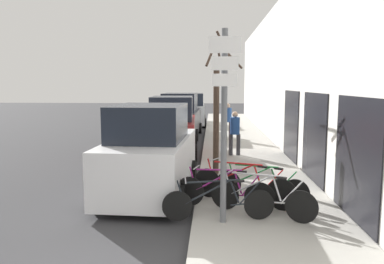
{
  "coord_description": "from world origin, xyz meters",
  "views": [
    {
      "loc": [
        1.39,
        -4.13,
        2.86
      ],
      "look_at": [
        0.9,
        4.7,
        1.72
      ],
      "focal_mm": 35.0,
      "sensor_mm": 36.0,
      "label": 1
    }
  ],
  "objects": [
    {
      "name": "street_tree",
      "position": [
        1.53,
        7.06,
        2.13
      ],
      "size": [
        1.18,
        1.56,
        4.25
      ],
      "color": "#3D2D23",
      "rests_on": "sidewalk_curb"
    },
    {
      "name": "building_facade",
      "position": [
        4.35,
        13.91,
        3.23
      ],
      "size": [
        0.23,
        32.0,
        6.5
      ],
      "color": "silver",
      "rests_on": "ground"
    },
    {
      "name": "ground_plane",
      "position": [
        0.0,
        11.2,
        0.0
      ],
      "size": [
        80.0,
        80.0,
        0.0
      ],
      "primitive_type": "plane",
      "color": "#333335"
    },
    {
      "name": "bicycle_4",
      "position": [
        2.52,
        4.38,
        0.52
      ],
      "size": [
        2.02,
        1.05,
        0.86
      ],
      "rotation": [
        0.0,
        0.0,
        1.1
      ],
      "color": "black",
      "rests_on": "sidewalk_curb"
    },
    {
      "name": "bicycle_2",
      "position": [
        1.65,
        3.78,
        0.54
      ],
      "size": [
        2.15,
        0.67,
        0.91
      ],
      "rotation": [
        0.0,
        0.0,
        1.32
      ],
      "color": "black",
      "rests_on": "sidewalk_curb"
    },
    {
      "name": "bicycle_1",
      "position": [
        2.4,
        3.4,
        0.54
      ],
      "size": [
        2.07,
        1.07,
        0.9
      ],
      "rotation": [
        0.0,
        0.0,
        1.1
      ],
      "color": "black",
      "rests_on": "sidewalk_curb"
    },
    {
      "name": "parked_car_3",
      "position": [
        -0.07,
        21.49,
        1.01
      ],
      "size": [
        2.11,
        4.3,
        2.22
      ],
      "rotation": [
        0.0,
        0.0,
        0.04
      ],
      "color": "#B2B7BC",
      "rests_on": "ground"
    },
    {
      "name": "pedestrian_near",
      "position": [
        2.24,
        10.03,
        1.12
      ],
      "size": [
        0.44,
        0.37,
        1.67
      ],
      "rotation": [
        0.0,
        0.0,
        3.16
      ],
      "color": "#333338",
      "rests_on": "sidewalk_curb"
    },
    {
      "name": "sidewalk_curb",
      "position": [
        2.6,
        14.0,
        0.07
      ],
      "size": [
        3.2,
        32.0,
        0.15
      ],
      "color": "#9E9B93",
      "rests_on": "ground"
    },
    {
      "name": "bicycle_0",
      "position": [
        1.52,
        3.1,
        0.52
      ],
      "size": [
        2.24,
        0.44,
        0.84
      ],
      "rotation": [
        0.0,
        0.0,
        1.67
      ],
      "color": "black",
      "rests_on": "sidewalk_curb"
    },
    {
      "name": "pedestrian_far",
      "position": [
        2.13,
        14.19,
        1.17
      ],
      "size": [
        0.45,
        0.39,
        1.77
      ],
      "rotation": [
        0.0,
        0.0,
        2.8
      ],
      "color": "#4C3D2D",
      "rests_on": "sidewalk_curb"
    },
    {
      "name": "signpost",
      "position": [
        1.61,
        2.99,
        2.19
      ],
      "size": [
        0.6,
        0.14,
        3.73
      ],
      "color": "#595B60",
      "rests_on": "sidewalk_curb"
    },
    {
      "name": "parked_car_1",
      "position": [
        -0.19,
        10.59,
        1.07
      ],
      "size": [
        2.09,
        4.3,
        2.37
      ],
      "rotation": [
        0.0,
        0.0,
        0.04
      ],
      "color": "maroon",
      "rests_on": "ground"
    },
    {
      "name": "bicycle_3",
      "position": [
        2.09,
        4.2,
        0.56
      ],
      "size": [
        2.23,
        1.26,
        0.96
      ],
      "rotation": [
        0.0,
        0.0,
        1.06
      ],
      "color": "black",
      "rests_on": "sidewalk_curb"
    },
    {
      "name": "parked_car_2",
      "position": [
        -0.33,
        15.88,
        1.07
      ],
      "size": [
        2.2,
        4.82,
        2.37
      ],
      "rotation": [
        0.0,
        0.0,
        -0.03
      ],
      "color": "black",
      "rests_on": "ground"
    },
    {
      "name": "parked_car_0",
      "position": [
        -0.21,
        5.32,
        1.06
      ],
      "size": [
        2.27,
        4.45,
        2.34
      ],
      "rotation": [
        0.0,
        0.0,
        -0.05
      ],
      "color": "silver",
      "rests_on": "ground"
    }
  ]
}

